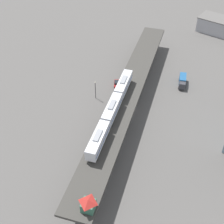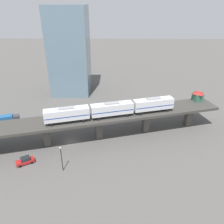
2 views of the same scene
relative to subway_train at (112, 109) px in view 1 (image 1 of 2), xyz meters
The scene contains 8 objects.
ground_plane 15.83m from the subway_train, 98.93° to the left, with size 400.00×400.00×0.00m, color #514F4C.
elevated_viaduct 12.63m from the subway_train, 98.84° to the left, with size 32.65×90.90×7.45m.
subway_train is the anchor object (origin of this frame).
signal_hut 30.61m from the subway_train, 67.39° to the right, with size 3.96×3.96×3.40m.
street_car_black 40.07m from the subway_train, 106.11° to the left, with size 3.07×4.74×1.89m.
street_car_red 26.47m from the subway_train, 118.23° to the left, with size 3.77×4.71×1.89m.
delivery_truck 36.94m from the subway_train, 76.85° to the left, with size 4.59×7.53×3.20m.
street_lamp 19.34m from the subway_train, 140.04° to the left, with size 0.44×0.44×6.94m.
Camera 1 is at (37.60, -68.91, 67.95)m, focal length 50.00 mm.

